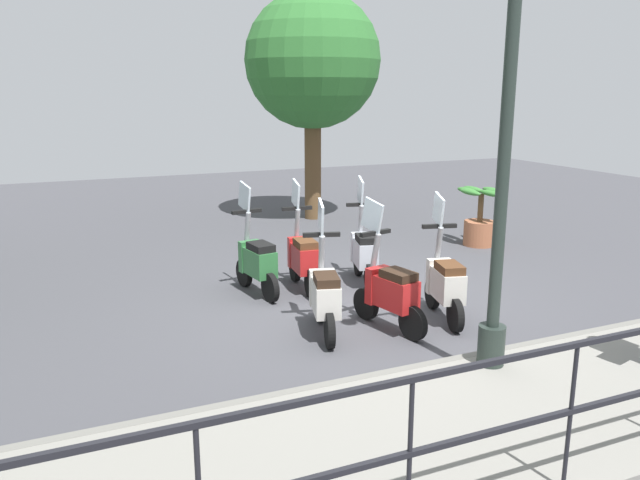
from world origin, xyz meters
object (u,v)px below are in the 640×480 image
scooter_near_1 (390,291)px  scooter_far_0 (364,252)px  scooter_near_2 (325,295)px  tree_distant (313,62)px  potted_palm (480,221)px  scooter_far_2 (256,261)px  scooter_near_0 (445,282)px  lamp_post_near (503,176)px  scooter_far_1 (303,257)px

scooter_near_1 → scooter_far_0: same height
scooter_near_2 → scooter_far_0: size_ratio=1.00×
tree_distant → potted_palm: 4.90m
scooter_near_1 → scooter_far_2: size_ratio=1.00×
tree_distant → scooter_near_0: 7.12m
potted_palm → scooter_near_2: size_ratio=0.69×
scooter_far_0 → scooter_far_2: size_ratio=1.00×
tree_distant → potted_palm: size_ratio=4.54×
lamp_post_near → scooter_near_2: 2.51m
scooter_near_2 → potted_palm: bearing=-41.2°
lamp_post_near → scooter_near_1: 2.18m
lamp_post_near → scooter_near_1: bearing=10.1°
scooter_far_0 → scooter_near_2: bearing=155.8°
scooter_near_2 → scooter_far_0: (1.57, -1.33, 0.00)m
scooter_far_1 → scooter_near_0: bearing=-141.7°
lamp_post_near → scooter_near_0: size_ratio=2.74×
scooter_near_1 → scooter_far_2: same height
potted_palm → scooter_near_1: scooter_near_1 is taller
potted_palm → scooter_near_1: 4.64m
scooter_far_2 → scooter_near_2: bearing=-179.1°
scooter_near_2 → scooter_far_2: same height
scooter_near_2 → scooter_far_2: 1.74m
lamp_post_near → scooter_far_0: lamp_post_near is taller
scooter_near_1 → scooter_far_1: bearing=-1.0°
scooter_near_0 → scooter_far_1: size_ratio=1.00×
tree_distant → lamp_post_near: bearing=169.5°
scooter_far_1 → scooter_near_1: bearing=-162.8°
scooter_near_0 → scooter_far_0: 1.74m
scooter_near_0 → scooter_far_1: (1.81, 1.15, 0.00)m
potted_palm → scooter_near_2: 5.15m
tree_distant → scooter_far_2: tree_distant is taller
potted_palm → scooter_far_1: scooter_far_1 is taller
scooter_near_0 → scooter_near_1: (-0.02, 0.78, 0.00)m
tree_distant → scooter_far_0: size_ratio=3.13×
tree_distant → scooter_far_2: size_ratio=3.13×
scooter_near_2 → scooter_far_2: size_ratio=1.00×
potted_palm → scooter_far_2: 4.73m
potted_palm → lamp_post_near: bearing=143.6°
scooter_near_2 → scooter_near_0: bearing=-79.8°
tree_distant → scooter_near_2: bearing=158.3°
tree_distant → potted_palm: tree_distant is taller
scooter_near_2 → scooter_far_1: same height
tree_distant → scooter_far_1: size_ratio=3.13×
scooter_far_2 → scooter_far_1: bearing=-103.3°
lamp_post_near → scooter_near_0: (1.54, -0.51, -1.53)m
tree_distant → scooter_far_0: 5.65m
lamp_post_near → scooter_far_1: lamp_post_near is taller
scooter_far_0 → scooter_far_1: (0.09, 0.93, 0.00)m
scooter_near_0 → lamp_post_near: bearing=176.4°
lamp_post_near → scooter_near_2: lamp_post_near is taller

